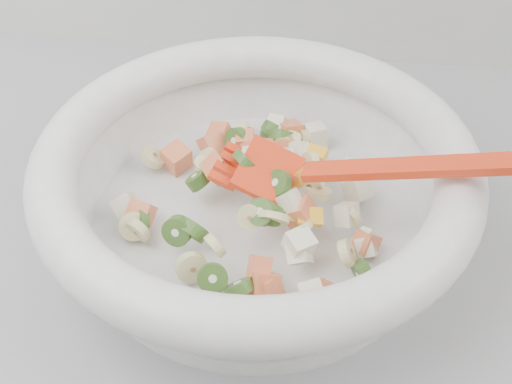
# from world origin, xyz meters

# --- Properties ---
(mixing_bowl) EXTENTS (0.44, 0.40, 0.15)m
(mixing_bowl) POSITION_xyz_m (0.18, 1.40, 0.96)
(mixing_bowl) COLOR white
(mixing_bowl) RESTS_ON counter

